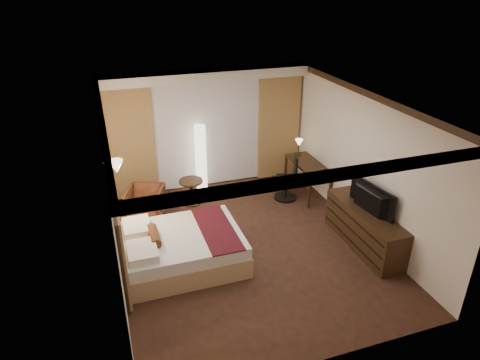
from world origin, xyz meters
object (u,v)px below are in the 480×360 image
object	(u,v)px
armchair	(146,201)
television	(368,195)
office_chair	(286,177)
floor_lamp	(201,159)
side_table	(191,192)
bed	(183,249)
dresser	(364,228)
desk	(307,179)

from	to	relation	value
armchair	television	xyz separation A→B (m)	(3.57, -2.30, 0.69)
office_chair	television	size ratio (longest dim) A/B	0.94
floor_lamp	armchair	bearing A→B (deg)	-150.75
television	armchair	bearing A→B (deg)	50.23
side_table	floor_lamp	size ratio (longest dim) A/B	0.35
floor_lamp	television	size ratio (longest dim) A/B	1.45
side_table	television	xyz separation A→B (m)	(2.57, -2.55, 0.77)
bed	armchair	bearing A→B (deg)	102.60
bed	dresser	distance (m)	3.25
side_table	office_chair	size ratio (longest dim) A/B	0.54
side_table	desk	world-z (taller)	desk
side_table	dresser	xyz separation A→B (m)	(2.60, -2.55, 0.09)
desk	dresser	xyz separation A→B (m)	(0.05, -2.17, -0.01)
floor_lamp	television	world-z (taller)	floor_lamp
bed	armchair	xyz separation A→B (m)	(-0.40, 1.77, 0.07)
desk	side_table	bearing A→B (deg)	171.63
floor_lamp	side_table	bearing A→B (deg)	-125.04
desk	floor_lamp	bearing A→B (deg)	158.03
armchair	office_chair	size ratio (longest dim) A/B	0.70
television	desk	bearing A→B (deg)	-6.46
office_chair	side_table	bearing A→B (deg)	-171.50
dresser	television	distance (m)	0.68
armchair	television	world-z (taller)	television
office_chair	dresser	distance (m)	2.21
floor_lamp	office_chair	size ratio (longest dim) A/B	1.54
desk	armchair	bearing A→B (deg)	177.96
desk	television	bearing A→B (deg)	-89.47
television	bed	bearing A→B (deg)	73.60
armchair	desk	size ratio (longest dim) A/B	0.55
bed	armchair	distance (m)	1.82
bed	television	distance (m)	3.30
armchair	desk	distance (m)	3.55
bed	desk	world-z (taller)	desk
side_table	floor_lamp	xyz separation A→B (m)	(0.36, 0.51, 0.51)
floor_lamp	office_chair	xyz separation A→B (m)	(1.66, -0.94, -0.28)
desk	television	size ratio (longest dim) A/B	1.20
bed	floor_lamp	size ratio (longest dim) A/B	1.25
armchair	dresser	bearing A→B (deg)	-11.57
dresser	side_table	bearing A→B (deg)	135.59
floor_lamp	dresser	bearing A→B (deg)	-53.73
bed	side_table	size ratio (longest dim) A/B	3.55
side_table	floor_lamp	world-z (taller)	floor_lamp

